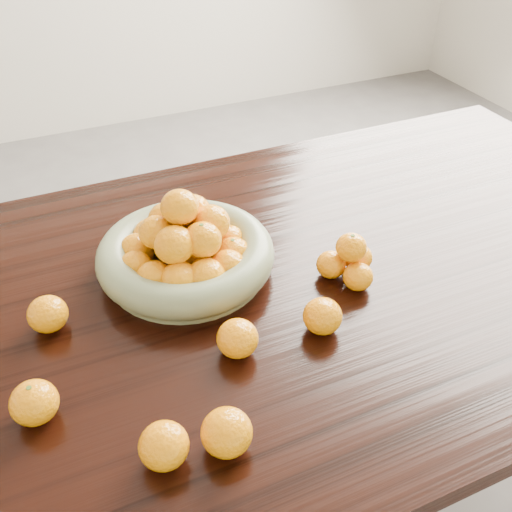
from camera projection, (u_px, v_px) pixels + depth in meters
name	position (u px, v px, depth m)	size (l,w,h in m)	color
ground	(250.00, 494.00, 1.55)	(5.00, 5.00, 0.00)	#5F5B59
dining_table	(247.00, 318.00, 1.15)	(2.00, 1.00, 0.75)	black
fruit_bowl	(185.00, 250.00, 1.10)	(0.34, 0.34, 0.18)	#727958
orange_pyramid	(350.00, 261.00, 1.09)	(0.12, 0.11, 0.10)	orange
loose_orange_0	(34.00, 403.00, 0.83)	(0.07, 0.07, 0.07)	orange
loose_orange_1	(227.00, 432.00, 0.79)	(0.07, 0.07, 0.07)	orange
loose_orange_2	(238.00, 338.00, 0.93)	(0.07, 0.07, 0.06)	orange
loose_orange_3	(48.00, 314.00, 0.98)	(0.07, 0.07, 0.06)	orange
loose_orange_4	(164.00, 446.00, 0.77)	(0.07, 0.07, 0.07)	orange
loose_orange_5	(323.00, 316.00, 0.98)	(0.07, 0.07, 0.06)	orange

